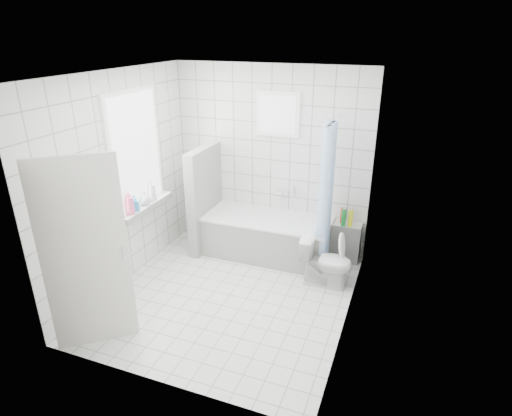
% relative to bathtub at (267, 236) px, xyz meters
% --- Properties ---
extents(ground, '(3.00, 3.00, 0.00)m').
position_rel_bathtub_xyz_m(ground, '(-0.09, -1.12, -0.29)').
color(ground, white).
rests_on(ground, ground).
extents(ceiling, '(3.00, 3.00, 0.00)m').
position_rel_bathtub_xyz_m(ceiling, '(-0.09, -1.12, 2.31)').
color(ceiling, white).
rests_on(ceiling, ground).
extents(wall_back, '(2.80, 0.02, 2.60)m').
position_rel_bathtub_xyz_m(wall_back, '(-0.09, 0.38, 1.01)').
color(wall_back, white).
rests_on(wall_back, ground).
extents(wall_front, '(2.80, 0.02, 2.60)m').
position_rel_bathtub_xyz_m(wall_front, '(-0.09, -2.62, 1.01)').
color(wall_front, white).
rests_on(wall_front, ground).
extents(wall_left, '(0.02, 3.00, 2.60)m').
position_rel_bathtub_xyz_m(wall_left, '(-1.49, -1.12, 1.01)').
color(wall_left, white).
rests_on(wall_left, ground).
extents(wall_right, '(0.02, 3.00, 2.60)m').
position_rel_bathtub_xyz_m(wall_right, '(1.31, -1.12, 1.01)').
color(wall_right, white).
rests_on(wall_right, ground).
extents(window_left, '(0.01, 0.90, 1.40)m').
position_rel_bathtub_xyz_m(window_left, '(-1.45, -0.82, 1.31)').
color(window_left, white).
rests_on(window_left, wall_left).
extents(window_back, '(0.50, 0.01, 0.50)m').
position_rel_bathtub_xyz_m(window_back, '(0.01, 0.33, 1.66)').
color(window_back, white).
rests_on(window_back, wall_back).
extents(window_sill, '(0.18, 1.02, 0.08)m').
position_rel_bathtub_xyz_m(window_sill, '(-1.40, -0.82, 0.57)').
color(window_sill, white).
rests_on(window_sill, wall_left).
extents(door, '(0.64, 0.54, 2.00)m').
position_rel_bathtub_xyz_m(door, '(-1.03, -2.35, 0.71)').
color(door, silver).
rests_on(door, ground).
extents(bathtub, '(1.75, 0.77, 0.58)m').
position_rel_bathtub_xyz_m(bathtub, '(0.00, 0.00, 0.00)').
color(bathtub, white).
rests_on(bathtub, ground).
extents(partition_wall, '(0.15, 0.85, 1.50)m').
position_rel_bathtub_xyz_m(partition_wall, '(-0.94, -0.05, 0.46)').
color(partition_wall, white).
rests_on(partition_wall, ground).
extents(tiled_ledge, '(0.40, 0.24, 0.55)m').
position_rel_bathtub_xyz_m(tiled_ledge, '(1.06, 0.25, -0.02)').
color(tiled_ledge, white).
rests_on(tiled_ledge, ground).
extents(toilet, '(0.65, 0.39, 0.65)m').
position_rel_bathtub_xyz_m(toilet, '(0.94, -0.47, 0.03)').
color(toilet, white).
rests_on(toilet, ground).
extents(curtain_rod, '(0.02, 0.80, 0.02)m').
position_rel_bathtub_xyz_m(curtain_rod, '(0.82, -0.02, 1.71)').
color(curtain_rod, silver).
rests_on(curtain_rod, wall_back).
extents(shower_curtain, '(0.14, 0.48, 1.78)m').
position_rel_bathtub_xyz_m(shower_curtain, '(0.82, -0.16, 0.81)').
color(shower_curtain, '#4D8FE3').
rests_on(shower_curtain, curtain_rod).
extents(tub_faucet, '(0.18, 0.06, 0.06)m').
position_rel_bathtub_xyz_m(tub_faucet, '(0.10, 0.33, 0.56)').
color(tub_faucet, silver).
rests_on(tub_faucet, wall_back).
extents(sill_bottles, '(0.20, 0.64, 0.31)m').
position_rel_bathtub_xyz_m(sill_bottles, '(-1.39, -0.92, 0.74)').
color(sill_bottles, '#FF638E').
rests_on(sill_bottles, window_sill).
extents(ledge_bottles, '(0.18, 0.15, 0.24)m').
position_rel_bathtub_xyz_m(ledge_bottles, '(1.04, 0.21, 0.38)').
color(ledge_bottles, '#FBFF1A').
rests_on(ledge_bottles, tiled_ledge).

